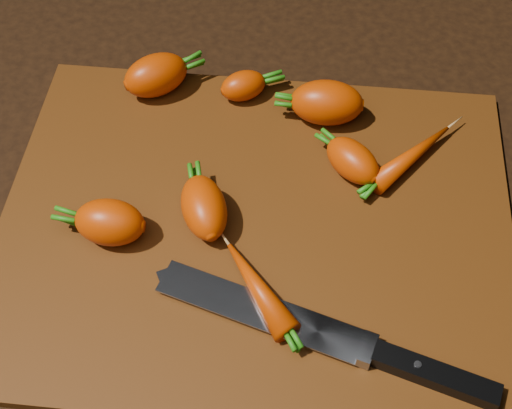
# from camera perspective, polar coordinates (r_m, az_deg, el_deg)

# --- Properties ---
(ground) EXTENTS (2.00, 2.00, 0.01)m
(ground) POSITION_cam_1_polar(r_m,az_deg,el_deg) (0.71, -0.08, -2.31)
(ground) COLOR black
(cutting_board) EXTENTS (0.50, 0.40, 0.01)m
(cutting_board) POSITION_cam_1_polar(r_m,az_deg,el_deg) (0.70, -0.08, -1.81)
(cutting_board) COLOR #542A0C
(cutting_board) RESTS_ON ground
(carrot_0) EXTENTS (0.09, 0.08, 0.05)m
(carrot_0) POSITION_cam_1_polar(r_m,az_deg,el_deg) (0.80, -8.01, 10.21)
(carrot_0) COLOR #C43903
(carrot_0) RESTS_ON cutting_board
(carrot_1) EXTENTS (0.07, 0.05, 0.05)m
(carrot_1) POSITION_cam_1_polar(r_m,az_deg,el_deg) (0.68, -11.63, -1.41)
(carrot_1) COLOR #C43903
(carrot_1) RESTS_ON cutting_board
(carrot_2) EXTENTS (0.07, 0.08, 0.04)m
(carrot_2) POSITION_cam_1_polar(r_m,az_deg,el_deg) (0.68, -4.18, -0.24)
(carrot_2) COLOR #C43903
(carrot_2) RESTS_ON cutting_board
(carrot_3) EXTENTS (0.08, 0.05, 0.05)m
(carrot_3) POSITION_cam_1_polar(r_m,az_deg,el_deg) (0.77, 5.68, 8.11)
(carrot_3) COLOR #C43903
(carrot_3) RESTS_ON cutting_board
(carrot_4) EXTENTS (0.06, 0.05, 0.03)m
(carrot_4) POSITION_cam_1_polar(r_m,az_deg,el_deg) (0.79, -1.02, 9.48)
(carrot_4) COLOR #C43903
(carrot_4) RESTS_ON cutting_board
(carrot_5) EXTENTS (0.07, 0.07, 0.04)m
(carrot_5) POSITION_cam_1_polar(r_m,az_deg,el_deg) (0.72, 7.74, 3.49)
(carrot_5) COLOR #C43903
(carrot_5) RESTS_ON cutting_board
(carrot_6) EXTENTS (0.09, 0.10, 0.02)m
(carrot_6) POSITION_cam_1_polar(r_m,az_deg,el_deg) (0.75, 12.38, 3.84)
(carrot_6) COLOR #C43903
(carrot_6) RESTS_ON cutting_board
(carrot_7) EXTENTS (0.08, 0.10, 0.03)m
(carrot_7) POSITION_cam_1_polar(r_m,az_deg,el_deg) (0.64, 0.11, -6.64)
(carrot_7) COLOR #C43903
(carrot_7) RESTS_ON cutting_board
(knife) EXTENTS (0.30, 0.11, 0.02)m
(knife) POSITION_cam_1_polar(r_m,az_deg,el_deg) (0.63, 1.81, -9.02)
(knife) COLOR gray
(knife) RESTS_ON cutting_board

